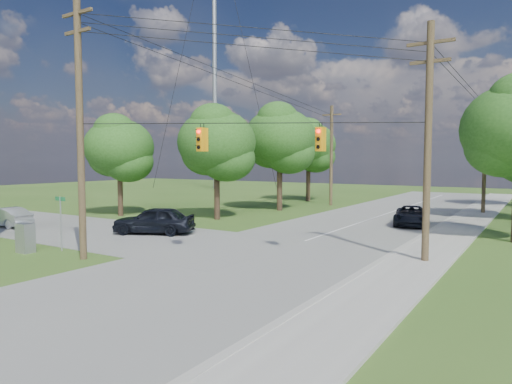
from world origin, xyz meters
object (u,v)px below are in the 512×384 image
Objects in this scene: pole_ne at (428,139)px; car_cross_dark at (154,220)px; pole_north_w at (331,154)px; car_main_north at (411,216)px; pole_north_e at (485,153)px; control_cabinet at (25,238)px; pole_sw at (80,123)px; car_cross_silver at (6,217)px.

pole_ne is 16.53m from car_cross_dark.
pole_north_w is at bearing 150.14° from car_cross_dark.
pole_north_e is at bearing 59.95° from car_main_north.
pole_north_e and pole_north_w have the same top height.
pole_ne is 19.59m from control_cabinet.
car_main_north is at bearing 109.66° from car_cross_dark.
car_main_north is (10.10, 19.15, -5.53)m from pole_sw.
car_cross_dark is at bearing 79.06° from control_cabinet.
pole_sw is at bearing -150.62° from pole_ne.
pole_north_e reaches higher than car_main_north.
pole_north_w reaches higher than car_cross_dark.
car_cross_silver is at bearing 164.64° from pole_sw.
pole_north_w is at bearing 148.56° from car_cross_silver.
car_main_north is 24.06m from control_cabinet.
car_cross_dark is at bearing -94.94° from pole_north_w.
car_cross_silver is at bearing -171.39° from pole_ne.
car_cross_silver is (-10.68, -3.28, -0.18)m from car_cross_dark.
pole_north_w is (-0.40, 29.60, -1.10)m from pole_sw.
pole_sw is 2.42× the size of car_cross_dark.
car_cross_dark is 17.50m from car_main_north.
pole_north_e is 37.43m from car_cross_silver.
control_cabinet is at bearing -170.64° from pole_sw.
pole_sw is 9.02m from car_cross_dark.
car_cross_dark is 3.39× the size of control_cabinet.
pole_ne reaches higher than pole_north_w.
pole_sw reaches higher than pole_north_e.
car_cross_dark is (-15.87, -22.74, -4.25)m from pole_north_e.
car_main_north is at bearing -108.02° from pole_north_e.
pole_north_w is (-13.90, 0.00, 0.00)m from pole_north_e.
car_cross_dark is (-1.97, -22.74, -4.25)m from pole_north_w.
pole_north_e is at bearing 128.90° from car_cross_silver.
control_cabinet is at bearing -96.13° from pole_north_w.
pole_sw is at bearing -114.52° from pole_north_e.
pole_north_e is at bearing 65.48° from pole_sw.
pole_ne reaches higher than car_cross_silver.
car_main_north is at bearing 53.95° from control_cabinet.
pole_north_w is at bearing 90.77° from pole_sw.
pole_ne reaches higher than control_cabinet.
pole_north_e is 2.48× the size of car_cross_silver.
car_cross_dark is (-2.37, 6.86, -5.35)m from pole_sw.
car_cross_dark is 1.23× the size of car_cross_silver.
pole_sw is 29.62m from pole_north_w.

